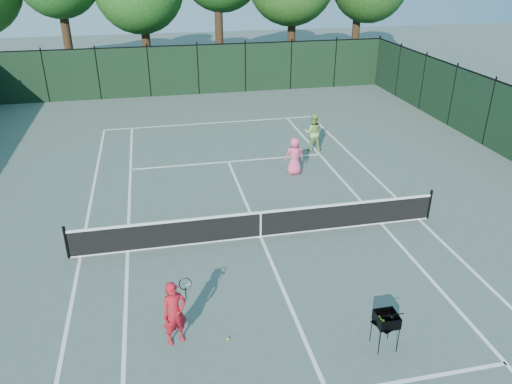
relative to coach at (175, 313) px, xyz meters
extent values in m
plane|color=#4B5B52|center=(2.92, 4.17, -0.80)|extent=(90.00, 90.00, 0.00)
cube|color=white|center=(-2.57, 4.17, -0.80)|extent=(0.10, 23.77, 0.01)
cube|color=white|center=(8.40, 4.17, -0.80)|extent=(0.10, 23.77, 0.01)
cube|color=white|center=(-1.20, 4.17, -0.80)|extent=(0.10, 23.77, 0.01)
cube|color=white|center=(7.03, 4.17, -0.80)|extent=(0.10, 23.77, 0.01)
cube|color=white|center=(2.92, 16.05, -0.80)|extent=(10.97, 0.10, 0.01)
cube|color=white|center=(2.92, 10.57, -0.80)|extent=(8.23, 0.10, 0.01)
cube|color=white|center=(2.92, 4.17, -0.80)|extent=(0.10, 12.80, 0.01)
cube|color=black|center=(2.92, 4.17, -0.35)|extent=(11.60, 0.03, 0.85)
cube|color=white|center=(2.92, 4.17, 0.07)|extent=(11.60, 0.05, 0.07)
cube|color=white|center=(2.92, 4.17, -0.78)|extent=(11.60, 0.05, 0.04)
cube|color=white|center=(2.92, 4.17, -0.35)|extent=(0.05, 0.04, 0.91)
cylinder|color=black|center=(-2.88, 4.17, -0.27)|extent=(0.09, 0.09, 1.06)
cylinder|color=black|center=(8.72, 4.17, -0.27)|extent=(0.09, 0.09, 1.06)
cube|color=black|center=(2.92, 22.17, 0.70)|extent=(24.00, 0.05, 3.00)
cylinder|color=black|center=(-5.08, 26.17, 1.60)|extent=(0.56, 0.56, 4.80)
cylinder|color=black|center=(-0.08, 25.97, 1.35)|extent=(0.56, 0.56, 4.30)
cylinder|color=black|center=(4.92, 26.47, 1.70)|extent=(0.56, 0.56, 5.00)
cylinder|color=black|center=(9.92, 25.77, 1.50)|extent=(0.56, 0.56, 4.60)
cylinder|color=black|center=(14.92, 26.27, 1.40)|extent=(0.56, 0.56, 4.40)
imported|color=red|center=(0.00, 0.00, 0.00)|extent=(0.68, 0.56, 1.60)
cylinder|color=black|center=(0.30, 0.48, 0.15)|extent=(0.03, 0.03, 0.30)
torus|color=black|center=(0.30, 0.48, 0.42)|extent=(0.30, 0.10, 0.30)
imported|color=#EE547F|center=(5.32, 8.75, -0.03)|extent=(0.79, 0.54, 1.55)
imported|color=#99BB5D|center=(6.89, 11.17, 0.05)|extent=(0.94, 0.80, 1.70)
cylinder|color=black|center=(4.38, -1.40, -0.48)|extent=(0.02, 0.02, 0.66)
cylinder|color=black|center=(4.83, -1.40, -0.48)|extent=(0.02, 0.02, 0.66)
cylinder|color=black|center=(4.38, -0.96, -0.48)|extent=(0.02, 0.02, 0.66)
cylinder|color=black|center=(4.83, -0.96, -0.48)|extent=(0.02, 0.02, 0.66)
cube|color=black|center=(4.60, -1.18, -0.01)|extent=(0.63, 0.63, 0.28)
sphere|color=#D2EE30|center=(4.60, -1.18, -0.09)|extent=(0.07, 0.07, 0.07)
sphere|color=#D2EE30|center=(4.60, -1.18, -0.09)|extent=(0.07, 0.07, 0.07)
sphere|color=#D2EE30|center=(4.60, -1.18, -0.09)|extent=(0.07, 0.07, 0.07)
sphere|color=#D2EE30|center=(4.60, -1.18, -0.09)|extent=(0.07, 0.07, 0.07)
sphere|color=#D2EE30|center=(4.60, -1.18, -0.09)|extent=(0.07, 0.07, 0.07)
sphere|color=#D2EE30|center=(4.60, -1.18, -0.09)|extent=(0.07, 0.07, 0.07)
sphere|color=#D2EE30|center=(4.60, -1.18, -0.09)|extent=(0.07, 0.07, 0.07)
sphere|color=#D2EE30|center=(4.60, -1.18, -0.09)|extent=(0.07, 0.07, 0.07)
sphere|color=#D2EE30|center=(4.60, -1.18, -0.09)|extent=(0.07, 0.07, 0.07)
sphere|color=#D2EE30|center=(4.60, -1.18, -0.09)|extent=(0.07, 0.07, 0.07)
sphere|color=#D2EE30|center=(4.60, -1.18, -0.09)|extent=(0.07, 0.07, 0.07)
sphere|color=#D2EE30|center=(4.60, -1.18, -0.09)|extent=(0.07, 0.07, 0.07)
sphere|color=#B2CB29|center=(1.16, -0.24, -0.77)|extent=(0.07, 0.07, 0.07)
camera|label=1|loc=(-0.07, -9.13, 7.37)|focal=35.00mm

